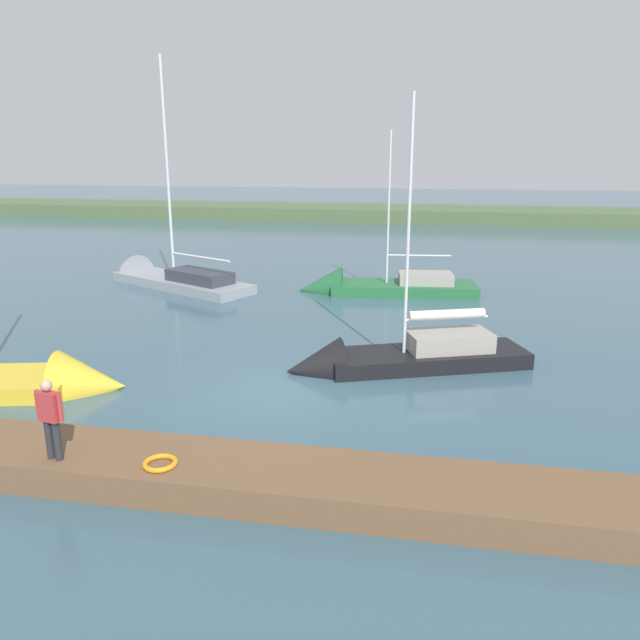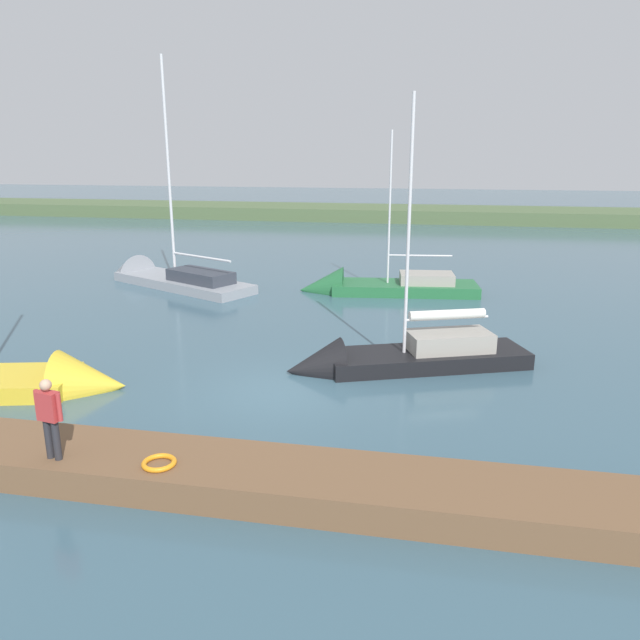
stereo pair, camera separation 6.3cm
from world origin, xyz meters
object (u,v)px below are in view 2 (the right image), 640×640
at_px(life_ring_buoy, 159,463).
at_px(sailboat_far_left, 7,385).
at_px(sailboat_mid_channel, 391,362).
at_px(sailboat_inner_slip, 371,290).
at_px(sailboat_behind_pier, 161,279).
at_px(person_on_dock, 49,414).

distance_m(life_ring_buoy, sailboat_far_left, 7.63).
distance_m(sailboat_mid_channel, sailboat_inner_slip, 10.37).
distance_m(sailboat_mid_channel, sailboat_far_left, 10.95).
height_order(sailboat_behind_pier, sailboat_far_left, sailboat_behind_pier).
distance_m(life_ring_buoy, sailboat_behind_pier, 20.33).
relative_size(sailboat_mid_channel, sailboat_behind_pier, 0.75).
relative_size(sailboat_mid_channel, person_on_dock, 5.37).
bearing_deg(sailboat_inner_slip, sailboat_behind_pier, -7.72).
bearing_deg(sailboat_mid_channel, sailboat_far_left, -0.03).
bearing_deg(sailboat_far_left, sailboat_behind_pier, 85.14).
distance_m(sailboat_inner_slip, person_on_dock, 18.81).
relative_size(sailboat_far_left, person_on_dock, 5.23).
height_order(sailboat_mid_channel, sailboat_inner_slip, sailboat_mid_channel).
distance_m(life_ring_buoy, sailboat_mid_channel, 8.80).
bearing_deg(sailboat_behind_pier, sailboat_inner_slip, -154.18).
height_order(sailboat_mid_channel, sailboat_far_left, sailboat_mid_channel).
relative_size(sailboat_inner_slip, person_on_dock, 5.17).
height_order(sailboat_inner_slip, person_on_dock, sailboat_inner_slip).
relative_size(sailboat_behind_pier, person_on_dock, 7.15).
bearing_deg(sailboat_behind_pier, sailboat_far_left, 125.87).
distance_m(sailboat_behind_pier, sailboat_far_left, 14.51).
relative_size(sailboat_mid_channel, sailboat_inner_slip, 1.04).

